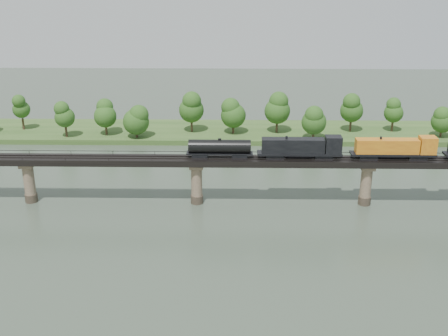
{
  "coord_description": "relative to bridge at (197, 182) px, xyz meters",
  "views": [
    {
      "loc": [
        8.79,
        -92.82,
        55.82
      ],
      "look_at": [
        6.49,
        30.0,
        9.0
      ],
      "focal_mm": 45.0,
      "sensor_mm": 36.0,
      "label": 1
    }
  ],
  "objects": [
    {
      "name": "bridge_superstructure",
      "position": [
        0.0,
        0.0,
        6.33
      ],
      "size": [
        220.0,
        4.9,
        0.75
      ],
      "color": "black",
      "rests_on": "bridge"
    },
    {
      "name": "freight_train",
      "position": [
        38.48,
        -0.0,
        8.64
      ],
      "size": [
        79.0,
        3.08,
        5.44
      ],
      "color": "black",
      "rests_on": "bridge"
    },
    {
      "name": "far_bank",
      "position": [
        0.0,
        55.0,
        -4.66
      ],
      "size": [
        300.0,
        24.0,
        1.6
      ],
      "primitive_type": "cube",
      "color": "#335220",
      "rests_on": "ground"
    },
    {
      "name": "bridge",
      "position": [
        0.0,
        0.0,
        0.0
      ],
      "size": [
        236.0,
        30.0,
        11.5
      ],
      "color": "#473A2D",
      "rests_on": "ground"
    },
    {
      "name": "far_treeline",
      "position": [
        -8.21,
        50.52,
        3.37
      ],
      "size": [
        289.06,
        17.54,
        13.6
      ],
      "color": "#382619",
      "rests_on": "far_bank"
    },
    {
      "name": "ground",
      "position": [
        0.0,
        -30.0,
        -5.46
      ],
      "size": [
        400.0,
        400.0,
        0.0
      ],
      "primitive_type": "plane",
      "color": "#334032",
      "rests_on": "ground"
    }
  ]
}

